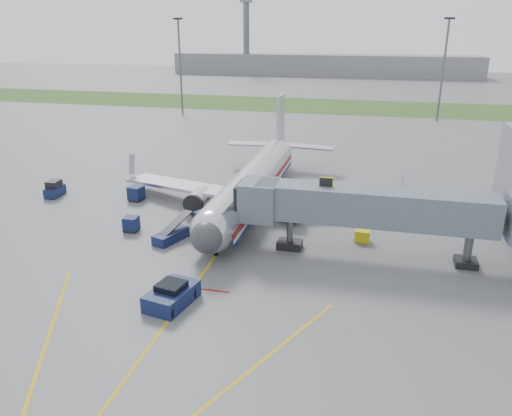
% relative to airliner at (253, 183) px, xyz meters
% --- Properties ---
extents(ground, '(400.00, 400.00, 0.00)m').
position_rel_airliner_xyz_m(ground, '(-0.00, -15.25, -2.65)').
color(ground, '#565659').
rests_on(ground, ground).
extents(grass_strip, '(300.00, 25.00, 0.01)m').
position_rel_airliner_xyz_m(grass_strip, '(-0.00, 74.75, -2.64)').
color(grass_strip, '#2D4C1E').
rests_on(grass_strip, ground).
extents(apron_markings, '(21.52, 50.00, 0.01)m').
position_rel_airliner_xyz_m(apron_markings, '(-0.00, -22.65, -2.64)').
color(apron_markings, gold).
rests_on(apron_markings, ground).
extents(airliner, '(32.10, 35.67, 10.25)m').
position_rel_airliner_xyz_m(airliner, '(0.00, 0.00, 0.00)').
color(airliner, silver).
rests_on(airliner, ground).
extents(jet_bridge, '(25.30, 4.00, 6.90)m').
position_rel_airliner_xyz_m(jet_bridge, '(12.86, -10.25, 1.82)').
color(jet_bridge, slate).
rests_on(jet_bridge, ground).
extents(light_mast_left, '(2.00, 0.44, 20.40)m').
position_rel_airliner_xyz_m(light_mast_left, '(-30.00, 54.75, 8.13)').
color(light_mast_left, '#595B60').
rests_on(light_mast_left, ground).
extents(light_mast_right, '(2.00, 0.44, 20.40)m').
position_rel_airliner_xyz_m(light_mast_right, '(25.00, 59.75, 8.13)').
color(light_mast_right, '#595B60').
rests_on(light_mast_right, ground).
extents(distant_terminal, '(120.00, 14.00, 8.00)m').
position_rel_airliner_xyz_m(distant_terminal, '(-10.00, 154.75, 1.35)').
color(distant_terminal, slate).
rests_on(distant_terminal, ground).
extents(control_tower, '(4.00, 4.00, 30.00)m').
position_rel_airliner_xyz_m(control_tower, '(-40.00, 149.75, 14.68)').
color(control_tower, '#595B60').
rests_on(control_tower, ground).
extents(pushback_tug, '(3.24, 4.49, 1.70)m').
position_rel_airliner_xyz_m(pushback_tug, '(-0.59, -21.78, -1.94)').
color(pushback_tug, '#0C1735').
rests_on(pushback_tug, ground).
extents(baggage_tug, '(1.68, 2.86, 1.91)m').
position_rel_airliner_xyz_m(baggage_tug, '(-23.45, -2.42, -1.80)').
color(baggage_tug, '#0C1735').
rests_on(baggage_tug, ground).
extents(baggage_cart_a, '(1.76, 1.76, 1.67)m').
position_rel_airliner_xyz_m(baggage_cart_a, '(-13.43, -1.54, -1.79)').
color(baggage_cart_a, '#0C1735').
rests_on(baggage_cart_a, ground).
extents(baggage_cart_b, '(1.44, 1.44, 1.47)m').
position_rel_airliner_xyz_m(baggage_cart_b, '(-9.75, -10.01, -1.90)').
color(baggage_cart_b, '#0C1735').
rests_on(baggage_cart_b, ground).
extents(baggage_cart_c, '(1.93, 1.93, 1.57)m').
position_rel_airliner_xyz_m(baggage_cart_c, '(-3.30, -7.22, -1.84)').
color(baggage_cart_c, '#0C1735').
rests_on(baggage_cart_c, ground).
extents(belt_loader, '(2.64, 4.69, 2.22)m').
position_rel_airliner_xyz_m(belt_loader, '(-5.04, -11.21, -2.10)').
color(belt_loader, '#0C1735').
rests_on(belt_loader, ground).
extents(ground_power_cart, '(1.40, 0.96, 1.09)m').
position_rel_airliner_xyz_m(ground_power_cart, '(12.32, -7.25, -2.11)').
color(ground_power_cart, '#D2C30C').
rests_on(ground_power_cart, ground).
extents(ramp_worker, '(0.74, 0.81, 1.85)m').
position_rel_airliner_xyz_m(ramp_worker, '(-3.92, 0.35, -1.72)').
color(ramp_worker, '#A9DB19').
rests_on(ramp_worker, ground).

